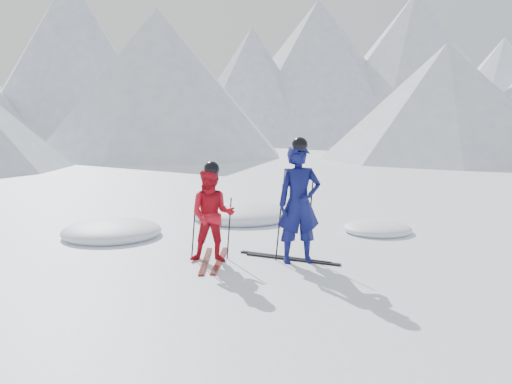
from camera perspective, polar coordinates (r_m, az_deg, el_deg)
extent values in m
plane|color=white|center=(9.82, 11.17, -6.54)|extent=(160.00, 160.00, 0.00)
cone|color=#B2BCD1|center=(50.30, -18.74, 12.99)|extent=(23.96, 23.96, 14.35)
cone|color=#B2BCD1|center=(60.31, -10.78, 11.22)|extent=(17.69, 17.69, 11.93)
cone|color=#B2BCD1|center=(53.09, -0.42, 11.23)|extent=(19.63, 19.63, 10.85)
cone|color=#B2BCD1|center=(57.37, 6.50, 12.59)|extent=(23.31, 23.31, 14.15)
cone|color=#B2BCD1|center=(59.41, 16.21, 12.52)|extent=(28.94, 28.94, 14.88)
cone|color=silver|center=(64.76, 24.47, 9.90)|extent=(24.45, 24.45, 10.76)
cone|color=#B2BCD1|center=(32.73, 19.24, 8.98)|extent=(14.00, 14.00, 6.50)
cone|color=#B2BCD1|center=(34.98, -10.22, 11.26)|extent=(16.00, 16.00, 9.00)
imported|color=#0C104D|center=(9.01, 4.56, -1.24)|extent=(0.74, 0.50, 1.99)
imported|color=red|center=(9.09, -4.64, -2.45)|extent=(0.87, 0.73, 1.59)
cylinder|color=black|center=(9.15, 2.49, -3.19)|extent=(0.13, 0.09, 1.32)
cylinder|color=black|center=(9.37, 5.67, -2.96)|extent=(0.13, 0.08, 1.32)
cylinder|color=black|center=(9.37, -6.57, -3.81)|extent=(0.11, 0.09, 1.06)
cylinder|color=black|center=(9.31, -2.84, -3.84)|extent=(0.11, 0.08, 1.06)
cube|color=black|center=(9.25, -5.33, -7.22)|extent=(0.34, 1.69, 0.03)
cube|color=black|center=(9.27, -3.84, -7.18)|extent=(0.46, 1.68, 0.03)
cube|color=black|center=(9.45, 3.05, -6.88)|extent=(1.43, 1.07, 0.03)
cube|color=black|center=(9.33, 3.85, -7.08)|extent=(1.46, 1.02, 0.03)
ellipsoid|color=white|center=(11.52, -14.92, -4.50)|extent=(2.02, 2.02, 0.45)
ellipsoid|color=white|center=(11.80, 12.64, -4.13)|extent=(1.44, 1.44, 0.32)
ellipsoid|color=white|center=(12.99, -1.44, -2.82)|extent=(2.37, 2.37, 0.52)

